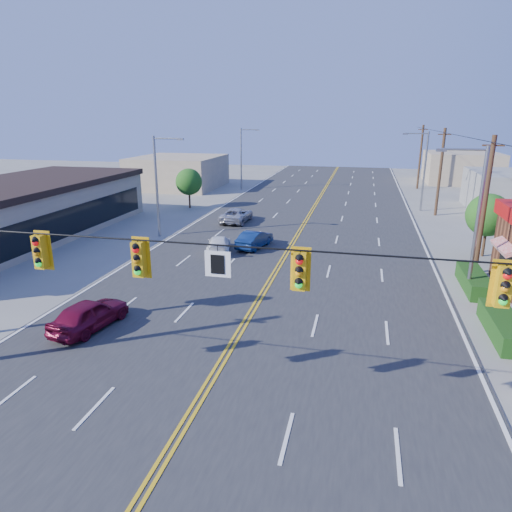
% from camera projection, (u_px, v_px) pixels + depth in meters
% --- Properties ---
extents(ground, '(160.00, 160.00, 0.00)m').
position_uv_depth(ground, '(186.00, 423.00, 14.56)').
color(ground, gray).
rests_on(ground, ground).
extents(road, '(20.00, 120.00, 0.06)m').
position_uv_depth(road, '(288.00, 251.00, 33.18)').
color(road, '#2D2D30').
rests_on(road, ground).
extents(signal_span, '(24.32, 0.34, 9.00)m').
position_uv_depth(signal_span, '(175.00, 279.00, 13.16)').
color(signal_span, '#47301E').
rests_on(signal_span, ground).
extents(strip_mall, '(10.40, 26.40, 4.40)m').
position_uv_depth(strip_mall, '(5.00, 213.00, 35.47)').
color(strip_mall, tan).
rests_on(strip_mall, ground).
extents(streetlight_se, '(2.55, 0.25, 8.00)m').
position_uv_depth(streetlight_se, '(474.00, 214.00, 23.92)').
color(streetlight_se, gray).
rests_on(streetlight_se, ground).
extents(streetlight_ne, '(2.55, 0.25, 8.00)m').
position_uv_depth(streetlight_ne, '(423.00, 167.00, 46.26)').
color(streetlight_ne, gray).
rests_on(streetlight_ne, ground).
extents(streetlight_sw, '(2.55, 0.25, 8.00)m').
position_uv_depth(streetlight_sw, '(159.00, 181.00, 36.09)').
color(streetlight_sw, gray).
rests_on(streetlight_sw, ground).
extents(streetlight_nw, '(2.55, 0.25, 8.00)m').
position_uv_depth(streetlight_nw, '(243.00, 155.00, 60.29)').
color(streetlight_nw, gray).
rests_on(streetlight_nw, ground).
extents(utility_pole_near, '(0.28, 0.28, 8.40)m').
position_uv_depth(utility_pole_near, '(484.00, 207.00, 27.43)').
color(utility_pole_near, '#47301E').
rests_on(utility_pole_near, ground).
extents(utility_pole_mid, '(0.28, 0.28, 8.40)m').
position_uv_depth(utility_pole_mid, '(440.00, 173.00, 44.19)').
color(utility_pole_mid, '#47301E').
rests_on(utility_pole_mid, ground).
extents(utility_pole_far, '(0.28, 0.28, 8.40)m').
position_uv_depth(utility_pole_far, '(420.00, 157.00, 60.95)').
color(utility_pole_far, '#47301E').
rests_on(utility_pole_far, ground).
extents(tree_kfc_rear, '(2.94, 2.94, 4.41)m').
position_uv_depth(tree_kfc_rear, '(488.00, 215.00, 31.24)').
color(tree_kfc_rear, '#47301E').
rests_on(tree_kfc_rear, ground).
extents(tree_west, '(2.80, 2.80, 4.20)m').
position_uv_depth(tree_west, '(189.00, 182.00, 48.24)').
color(tree_west, '#47301E').
rests_on(tree_west, ground).
extents(bld_west_far, '(11.00, 12.00, 4.20)m').
position_uv_depth(bld_west_far, '(178.00, 172.00, 63.01)').
color(bld_west_far, tan).
rests_on(bld_west_far, ground).
extents(bld_east_far, '(10.00, 10.00, 4.40)m').
position_uv_depth(bld_east_far, '(461.00, 168.00, 67.49)').
color(bld_east_far, tan).
rests_on(bld_east_far, ground).
extents(car_magenta, '(2.29, 4.29, 1.39)m').
position_uv_depth(car_magenta, '(89.00, 315.00, 20.83)').
color(car_magenta, maroon).
rests_on(car_magenta, ground).
extents(car_blue, '(2.18, 4.08, 1.28)m').
position_uv_depth(car_blue, '(255.00, 240.00, 33.84)').
color(car_blue, navy).
rests_on(car_blue, ground).
extents(car_white, '(2.48, 4.16, 1.13)m').
position_uv_depth(car_white, '(219.00, 245.00, 32.84)').
color(car_white, white).
rests_on(car_white, ground).
extents(car_silver, '(2.29, 4.78, 1.32)m').
position_uv_depth(car_silver, '(236.00, 216.00, 42.07)').
color(car_silver, '#BDBBC1').
rests_on(car_silver, ground).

